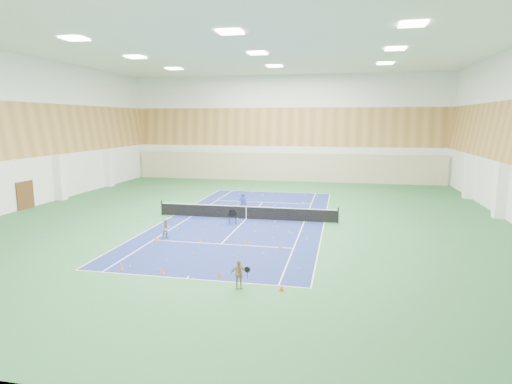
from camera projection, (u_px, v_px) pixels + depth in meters
The scene contains 21 objects.
ground at pixel (246, 219), 30.38m from camera, with size 40.00×40.00×0.00m, color #296134.
room_shell at pixel (246, 134), 29.39m from camera, with size 36.00×40.00×12.00m, color white, non-canonical shape.
wood_cladding at pixel (246, 104), 29.05m from camera, with size 36.00×40.00×8.00m, color #B68143, non-canonical shape.
ceiling_light_grid at pixel (246, 44), 28.41m from camera, with size 21.40×25.40×0.06m, color white, non-canonical shape.
court_surface at pixel (246, 219), 30.38m from camera, with size 10.97×23.77×0.01m, color navy.
tennis_balls_scatter at pixel (246, 218), 30.37m from camera, with size 10.57×22.77×0.07m, color #CFE326, non-canonical shape.
tennis_net at pixel (246, 211), 30.29m from camera, with size 12.80×0.10×1.10m, color black, non-canonical shape.
back_curtain at pixel (284, 167), 49.19m from camera, with size 35.40×0.16×3.20m, color #C6B793.
door_left_b at pixel (25, 195), 33.75m from camera, with size 0.08×1.80×2.20m, color #593319.
coach at pixel (243, 204), 31.63m from camera, with size 0.60×0.40×1.65m, color #203796.
child_court at pixel (166, 229), 25.28m from camera, with size 0.57×0.44×1.17m, color gray.
child_apron at pixel (239, 274), 17.75m from camera, with size 0.72×0.30×1.23m, color tan.
ball_cart at pixel (232, 217), 28.86m from camera, with size 0.53×0.53×0.91m, color black, non-canonical shape.
cone_svc_a at pixel (156, 238), 24.93m from camera, with size 0.23×0.23×0.25m, color #EA530C.
cone_svc_b at pixel (200, 240), 24.72m from camera, with size 0.17×0.17×0.19m, color #EC5D0C.
cone_svc_c at pixel (246, 241), 24.46m from camera, with size 0.19×0.19×0.20m, color #DD5F0B.
cone_svc_d at pixel (280, 246), 23.49m from camera, with size 0.21×0.21×0.23m, color #FF4E0D.
cone_base_a at pixel (122, 267), 20.10m from camera, with size 0.20×0.20×0.22m, color #F95E0D.
cone_base_b at pixel (162, 271), 19.55m from camera, with size 0.21×0.21×0.23m, color orange.
cone_base_c at pixel (220, 274), 19.16m from camera, with size 0.21×0.21×0.23m, color #FD4D0D.
cone_base_d at pixel (282, 288), 17.55m from camera, with size 0.21×0.21×0.23m, color #E73C0C.
Camera 1 is at (6.64, -28.90, 6.92)m, focal length 30.00 mm.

